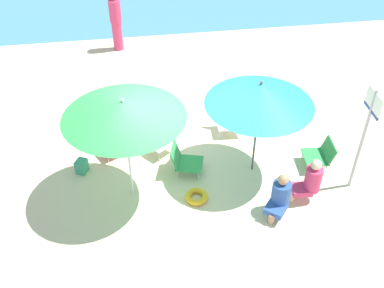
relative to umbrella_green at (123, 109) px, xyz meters
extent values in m
plane|color=beige|center=(1.00, 0.54, -1.92)|extent=(40.00, 40.00, 0.00)
cylinder|color=silver|center=(0.00, 0.00, -0.88)|extent=(0.04, 0.04, 2.08)
cone|color=green|center=(0.00, 0.00, 0.00)|extent=(2.10, 2.10, 0.31)
sphere|color=silver|center=(0.00, 0.00, 0.19)|extent=(0.06, 0.06, 0.06)
cylinder|color=#4C4C51|center=(2.40, 0.31, -0.93)|extent=(0.04, 0.04, 1.99)
cone|color=teal|center=(2.40, 0.31, -0.14)|extent=(1.99, 1.99, 0.41)
sphere|color=#4C4C51|center=(2.40, 0.31, 0.10)|extent=(0.06, 0.06, 0.06)
cube|color=red|center=(-0.37, 1.22, -1.72)|extent=(0.63, 0.65, 0.03)
cube|color=red|center=(-0.49, 1.46, -1.56)|extent=(0.46, 0.32, 0.32)
cylinder|color=silver|center=(-0.12, 1.12, -1.83)|extent=(0.02, 0.02, 0.18)
cylinder|color=silver|center=(-0.44, 0.96, -1.83)|extent=(0.02, 0.02, 0.18)
cylinder|color=silver|center=(-0.30, 1.48, -1.83)|extent=(0.02, 0.02, 0.18)
cylinder|color=silver|center=(-0.63, 1.32, -1.83)|extent=(0.02, 0.02, 0.18)
cube|color=white|center=(2.20, 1.54, -1.70)|extent=(0.57, 0.48, 0.03)
cube|color=white|center=(2.22, 1.78, -1.48)|extent=(0.55, 0.19, 0.42)
cylinder|color=silver|center=(2.41, 1.35, -1.82)|extent=(0.02, 0.02, 0.21)
cylinder|color=silver|center=(1.98, 1.37, -1.82)|extent=(0.02, 0.02, 0.21)
cylinder|color=silver|center=(2.43, 1.71, -1.82)|extent=(0.02, 0.02, 0.21)
cylinder|color=silver|center=(1.99, 1.73, -1.82)|extent=(0.02, 0.02, 0.21)
cube|color=#33934C|center=(3.66, 0.22, -1.69)|extent=(0.50, 0.59, 0.03)
cube|color=#33934C|center=(3.90, 0.20, -1.52)|extent=(0.18, 0.56, 0.34)
cylinder|color=silver|center=(3.46, 0.01, -1.81)|extent=(0.02, 0.02, 0.21)
cylinder|color=silver|center=(3.50, 0.45, -1.81)|extent=(0.02, 0.02, 0.21)
cylinder|color=silver|center=(3.82, -0.02, -1.81)|extent=(0.02, 0.02, 0.21)
cylinder|color=silver|center=(3.86, 0.42, -1.81)|extent=(0.02, 0.02, 0.21)
cube|color=white|center=(0.63, 1.11, -1.66)|extent=(0.69, 0.69, 0.03)
cube|color=white|center=(0.84, 1.27, -1.45)|extent=(0.43, 0.48, 0.42)
cylinder|color=silver|center=(0.60, 0.83, -1.80)|extent=(0.02, 0.02, 0.25)
cylinder|color=silver|center=(0.36, 1.13, -1.80)|extent=(0.02, 0.02, 0.25)
cylinder|color=silver|center=(0.91, 1.08, -1.80)|extent=(0.02, 0.02, 0.25)
cylinder|color=silver|center=(0.67, 1.38, -1.80)|extent=(0.02, 0.02, 0.25)
cube|color=#33934C|center=(1.15, 0.42, -1.70)|extent=(0.63, 0.62, 0.03)
cube|color=#33934C|center=(0.89, 0.49, -1.51)|extent=(0.28, 0.52, 0.38)
cylinder|color=silver|center=(1.40, 0.55, -1.82)|extent=(0.02, 0.02, 0.20)
cylinder|color=silver|center=(1.29, 0.17, -1.82)|extent=(0.02, 0.02, 0.20)
cylinder|color=silver|center=(1.00, 0.66, -1.82)|extent=(0.02, 0.02, 0.20)
cylinder|color=silver|center=(0.90, 0.28, -1.82)|extent=(0.02, 0.02, 0.20)
cylinder|color=#DB3866|center=(-0.08, 5.89, -1.51)|extent=(0.27, 0.27, 0.82)
cylinder|color=#DB3866|center=(-0.08, 5.89, -0.79)|extent=(0.32, 0.32, 0.61)
cube|color=#DB3866|center=(3.06, -0.66, -1.66)|extent=(0.38, 0.33, 0.12)
cylinder|color=beige|center=(2.90, -0.65, -1.79)|extent=(0.12, 0.12, 0.27)
cylinder|color=#DB3866|center=(3.24, -0.67, -1.41)|extent=(0.31, 0.31, 0.49)
sphere|color=beige|center=(3.24, -0.67, -1.07)|extent=(0.20, 0.20, 0.20)
cube|color=#2D519E|center=(2.48, -0.99, -1.71)|extent=(0.49, 0.49, 0.12)
cylinder|color=tan|center=(2.38, -1.12, -1.81)|extent=(0.12, 0.12, 0.21)
cylinder|color=#2D519E|center=(2.59, -0.86, -1.48)|extent=(0.33, 0.33, 0.46)
sphere|color=tan|center=(2.59, -0.86, -1.15)|extent=(0.19, 0.19, 0.19)
cylinder|color=#ADADB2|center=(4.14, -0.43, -0.84)|extent=(0.06, 0.06, 2.17)
cube|color=white|center=(4.14, -0.43, 0.00)|extent=(0.05, 0.54, 0.39)
cube|color=navy|center=(4.14, -0.43, -0.16)|extent=(0.05, 0.54, 0.06)
torus|color=yellow|center=(1.17, -0.34, -1.87)|extent=(0.43, 0.43, 0.11)
cube|color=#389970|center=(-0.96, 0.74, -1.78)|extent=(0.27, 0.29, 0.29)
camera|label=1|loc=(0.16, -6.33, 4.34)|focal=43.34mm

